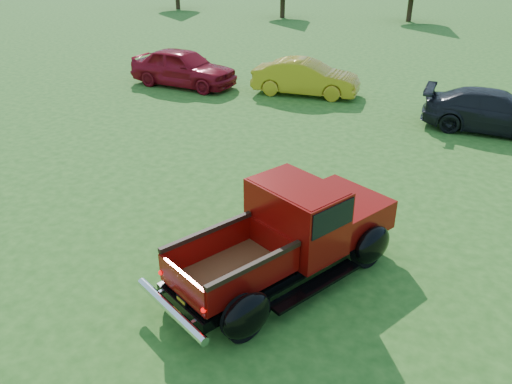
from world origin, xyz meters
TOP-DOWN VIEW (x-y plane):
  - ground at (0.00, 0.00)m, footprint 120.00×120.00m
  - pickup_truck at (0.60, -0.63)m, footprint 3.53×4.81m
  - show_car_red at (-8.06, 9.21)m, footprint 4.44×1.92m
  - show_car_yellow at (-3.18, 10.11)m, footprint 4.14×1.89m
  - show_car_grey at (3.50, 8.77)m, footprint 4.35×1.87m

SIDE VIEW (x-z plane):
  - ground at x=0.00m, z-range 0.00..0.00m
  - show_car_grey at x=3.50m, z-range 0.00..1.25m
  - show_car_yellow at x=-3.18m, z-range 0.00..1.31m
  - show_car_red at x=-8.06m, z-range 0.00..1.49m
  - pickup_truck at x=0.60m, z-range -0.04..1.64m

